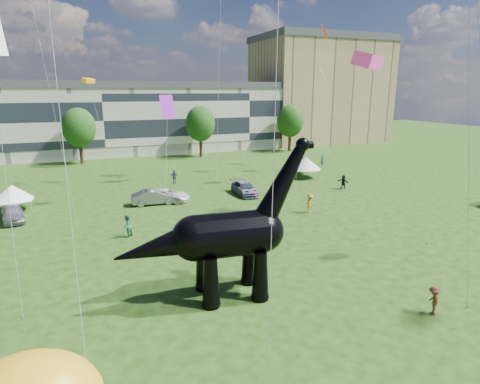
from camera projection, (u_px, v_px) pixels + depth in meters
name	position (u px, v px, depth m)	size (l,w,h in m)	color
ground	(339.00, 311.00, 21.60)	(220.00, 220.00, 0.00)	#16330C
terrace_row	(102.00, 122.00, 72.96)	(78.00, 11.00, 12.00)	beige
apartment_block	(319.00, 93.00, 91.78)	(28.00, 18.00, 22.00)	tan
tree_mid_left	(79.00, 124.00, 63.35)	(5.20, 5.20, 9.44)	#382314
tree_mid_right	(200.00, 121.00, 70.58)	(5.20, 5.20, 9.44)	#382314
tree_far_right	(290.00, 118.00, 77.09)	(5.20, 5.20, 9.44)	#382314
dinosaur_sculpture	(222.00, 238.00, 22.46)	(11.48, 3.42, 9.36)	black
car_silver	(12.00, 213.00, 36.30)	(1.79, 4.44, 1.51)	#ADADB1
car_grey	(154.00, 197.00, 41.70)	(1.64, 4.70, 1.55)	gray
car_white	(166.00, 196.00, 42.54)	(2.29, 4.97, 1.38)	white
car_dark	(245.00, 189.00, 45.52)	(2.00, 4.93, 1.43)	#595960
gazebo_near	(306.00, 163.00, 54.15)	(5.16, 5.16, 2.80)	silver
gazebo_far	(298.00, 161.00, 56.95)	(4.43, 4.43, 2.58)	white
gazebo_left	(12.00, 193.00, 39.18)	(4.38, 4.38, 2.62)	white
visitors	(225.00, 209.00, 37.23)	(49.90, 39.19, 1.89)	#443372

